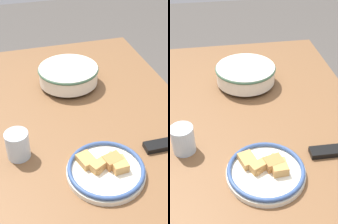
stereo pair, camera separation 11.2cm
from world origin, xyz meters
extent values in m
cube|color=brown|center=(0.00, 0.00, 0.75)|extent=(1.49, 0.93, 0.04)
cylinder|color=brown|center=(-0.67, 0.40, 0.36)|extent=(0.06, 0.06, 0.73)
cylinder|color=silver|center=(-0.32, 0.03, 0.78)|extent=(0.12, 0.12, 0.02)
cylinder|color=silver|center=(-0.32, 0.03, 0.82)|extent=(0.26, 0.26, 0.07)
cylinder|color=#9E4C1E|center=(-0.32, 0.03, 0.82)|extent=(0.24, 0.24, 0.06)
torus|color=#42664C|center=(-0.32, 0.03, 0.85)|extent=(0.27, 0.27, 0.01)
cylinder|color=silver|center=(0.24, 0.01, 0.78)|extent=(0.25, 0.25, 0.02)
torus|color=#334C7F|center=(0.24, 0.01, 0.79)|extent=(0.25, 0.25, 0.01)
cube|color=tan|center=(0.19, -0.04, 0.80)|extent=(0.07, 0.06, 0.02)
cube|color=tan|center=(0.21, 0.05, 0.80)|extent=(0.06, 0.06, 0.02)
cube|color=tan|center=(0.24, 0.05, 0.80)|extent=(0.06, 0.05, 0.03)
cube|color=tan|center=(0.23, -0.01, 0.80)|extent=(0.05, 0.06, 0.03)
cube|color=#B2753D|center=(0.22, 0.04, 0.80)|extent=(0.06, 0.07, 0.03)
cube|color=tan|center=(0.24, -0.01, 0.80)|extent=(0.04, 0.04, 0.02)
cylinder|color=silver|center=(0.08, -0.24, 0.82)|extent=(0.08, 0.08, 0.10)
camera|label=1|loc=(0.87, -0.24, 1.53)|focal=50.00mm
camera|label=2|loc=(0.90, -0.13, 1.53)|focal=50.00mm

